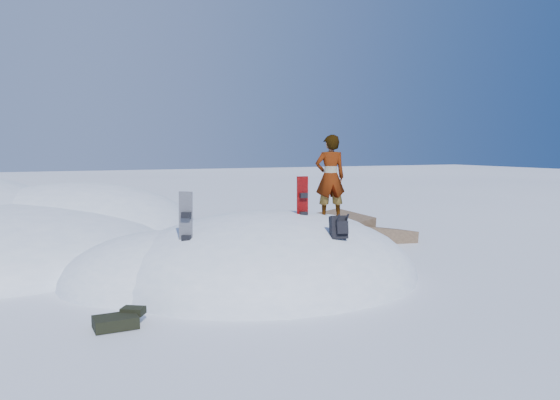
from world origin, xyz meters
name	(u,v)px	position (x,y,z in m)	size (l,w,h in m)	color
ground	(267,278)	(0.00, 0.00, 0.00)	(120.00, 120.00, 0.00)	white
snow_mound	(256,276)	(-0.17, 0.24, 0.00)	(8.00, 6.00, 3.00)	white
rock_outcrop	(340,243)	(3.72, 3.01, 0.01)	(4.68, 4.41, 1.68)	brown
snowboard_red	(303,207)	(0.68, -0.42, 1.61)	(0.26, 0.14, 1.39)	#B00909
snowboard_dark	(186,229)	(-2.04, -0.74, 1.33)	(0.27, 0.28, 1.51)	black
backpack	(339,227)	(0.78, -1.82, 1.34)	(0.40, 0.44, 0.54)	black
gear_pile	(119,320)	(-3.54, -2.11, 0.12)	(0.89, 0.67, 0.24)	black
person	(330,177)	(1.53, -0.15, 2.24)	(0.71, 0.47, 1.95)	slate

